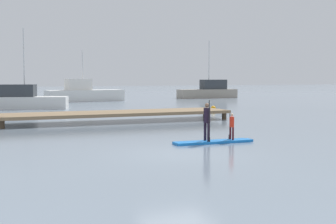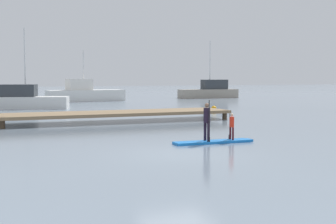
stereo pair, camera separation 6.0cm
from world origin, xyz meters
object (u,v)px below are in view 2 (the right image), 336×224
paddleboard_near (214,142)px  paddler_child_solo (232,125)px  trawler_grey_distant (85,94)px  paddler_adult (207,119)px  motor_boat_small_navy (210,91)px  fishing_boat_green_midground (20,100)px  mooring_buoy_near (214,108)px

paddleboard_near → paddler_child_solo: (0.80, -0.01, 0.65)m
paddler_child_solo → trawler_grey_distant: size_ratio=0.13×
paddler_adult → motor_boat_small_navy: motor_boat_small_navy is taller
paddler_adult → fishing_boat_green_midground: size_ratio=0.20×
paddler_adult → paddler_child_solo: size_ratio=1.53×
paddleboard_near → trawler_grey_distant: bearing=85.3°
paddleboard_near → fishing_boat_green_midground: (-4.89, 24.55, 0.71)m
mooring_buoy_near → paddleboard_near: bearing=-118.6°
paddler_child_solo → trawler_grey_distant: (2.04, 34.54, 0.15)m
paddler_adult → trawler_grey_distant: bearing=84.8°
paddler_adult → mooring_buoy_near: 18.56m
paddler_adult → paddler_child_solo: bearing=-0.9°
paddleboard_near → fishing_boat_green_midground: bearing=101.3°
motor_boat_small_navy → paddler_child_solo: bearing=-116.9°
paddler_adult → fishing_boat_green_midground: fishing_boat_green_midground is taller
fishing_boat_green_midground → paddleboard_near: bearing=-78.7°
paddler_adult → motor_boat_small_navy: (19.54, 36.37, -0.11)m
fishing_boat_green_midground → mooring_buoy_near: fishing_boat_green_midground is taller
paddler_child_solo → motor_boat_small_navy: bearing=63.1°
motor_boat_small_navy → mooring_buoy_near: size_ratio=19.29×
paddler_child_solo → mooring_buoy_near: paddler_child_solo is taller
mooring_buoy_near → motor_boat_small_navy: bearing=62.7°
paddler_child_solo → fishing_boat_green_midground: bearing=103.1°
paddler_child_solo → mooring_buoy_near: (8.00, 16.16, -0.50)m
paddleboard_near → motor_boat_small_navy: bearing=62.1°
paddleboard_near → paddler_adult: bearing=179.4°
paddleboard_near → trawler_grey_distant: (2.85, 34.53, 0.80)m
paddler_adult → mooring_buoy_near: (9.12, 16.15, -0.77)m
paddleboard_near → paddler_child_solo: paddler_child_solo is taller
paddler_adult → trawler_grey_distant: (3.16, 34.52, -0.12)m
mooring_buoy_near → trawler_grey_distant: bearing=108.0°
fishing_boat_green_midground → trawler_grey_distant: bearing=52.2°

